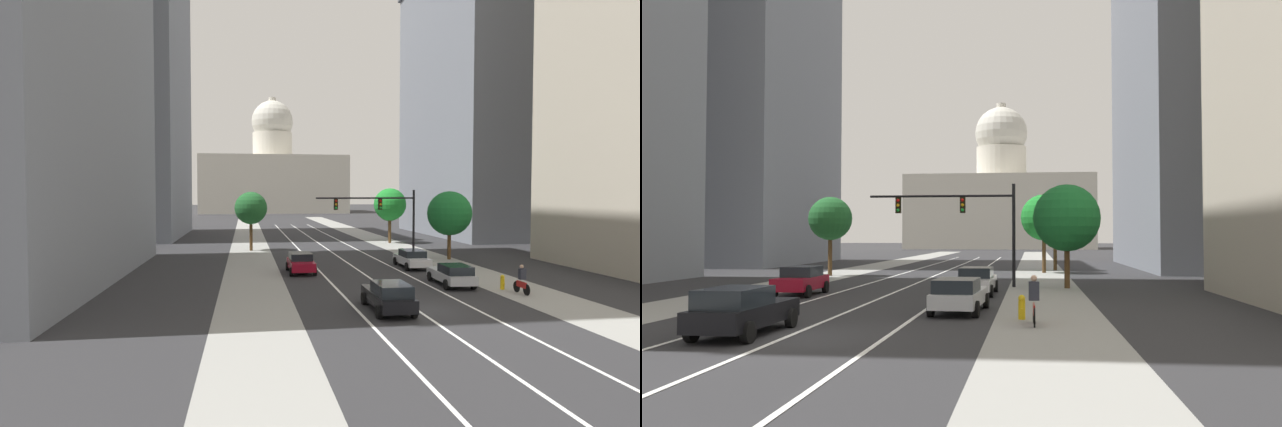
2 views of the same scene
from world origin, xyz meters
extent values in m
plane|color=#2B2B2D|center=(0.00, 40.00, 0.00)|extent=(400.00, 400.00, 0.00)
cube|color=gray|center=(-8.05, 35.00, 0.01)|extent=(4.10, 130.00, 0.01)
cube|color=gray|center=(8.05, 35.00, 0.01)|extent=(4.10, 130.00, 0.01)
cube|color=white|center=(-3.00, 25.00, 0.01)|extent=(0.16, 90.00, 0.01)
cube|color=white|center=(0.00, 25.00, 0.01)|extent=(0.16, 90.00, 0.01)
cube|color=white|center=(3.00, 25.00, 0.01)|extent=(0.16, 90.00, 0.01)
cube|color=gray|center=(-25.42, 47.88, 22.42)|extent=(16.80, 23.43, 44.84)
cube|color=gray|center=(27.73, 43.85, 18.74)|extent=(21.42, 27.66, 37.47)
cube|color=beige|center=(0.00, 134.82, 8.53)|extent=(43.38, 29.19, 17.06)
cylinder|color=beige|center=(0.00, 134.82, 20.92)|extent=(12.22, 12.22, 7.71)
sphere|color=beige|center=(0.00, 134.82, 28.29)|extent=(12.81, 12.81, 12.81)
cylinder|color=beige|center=(0.00, 134.82, 34.06)|extent=(2.31, 2.31, 3.20)
cube|color=black|center=(-1.50, 0.10, 0.63)|extent=(1.75, 4.64, 0.62)
cube|color=black|center=(-1.51, -0.61, 1.22)|extent=(1.59, 2.35, 0.57)
cylinder|color=black|center=(-2.34, 1.68, 0.32)|extent=(0.23, 0.64, 0.64)
cylinder|color=black|center=(-0.63, 1.67, 0.32)|extent=(0.23, 0.64, 0.64)
cylinder|color=black|center=(-2.37, -1.47, 0.32)|extent=(0.23, 0.64, 0.64)
cylinder|color=black|center=(-0.66, -1.48, 0.32)|extent=(0.23, 0.64, 0.64)
cube|color=maroon|center=(-4.50, 12.72, 0.64)|extent=(1.77, 4.14, 0.63)
cube|color=black|center=(-4.50, 12.88, 1.22)|extent=(1.61, 2.15, 0.52)
cylinder|color=black|center=(-5.38, 14.11, 0.32)|extent=(0.23, 0.64, 0.64)
cylinder|color=black|center=(-3.66, 14.13, 0.32)|extent=(0.23, 0.64, 0.64)
cylinder|color=black|center=(-5.34, 11.31, 0.32)|extent=(0.23, 0.64, 0.64)
cylinder|color=black|center=(-3.62, 11.33, 0.32)|extent=(0.23, 0.64, 0.64)
cube|color=silver|center=(4.50, 14.13, 0.61)|extent=(1.84, 4.79, 0.58)
cube|color=black|center=(4.50, 13.98, 1.16)|extent=(1.65, 2.33, 0.52)
cylinder|color=black|center=(3.66, 15.76, 0.32)|extent=(0.23, 0.64, 0.64)
cylinder|color=black|center=(5.41, 15.73, 0.32)|extent=(0.23, 0.64, 0.64)
cylinder|color=black|center=(3.60, 12.53, 0.32)|extent=(0.23, 0.64, 0.64)
cylinder|color=black|center=(5.34, 12.50, 0.32)|extent=(0.23, 0.64, 0.64)
cube|color=#B2B5BA|center=(4.50, 6.41, 0.60)|extent=(1.94, 4.72, 0.56)
cube|color=black|center=(4.46, 5.60, 1.14)|extent=(1.69, 2.33, 0.52)
cylinder|color=black|center=(3.71, 8.03, 0.32)|extent=(0.25, 0.65, 0.64)
cylinder|color=black|center=(5.44, 7.95, 0.32)|extent=(0.25, 0.65, 0.64)
cylinder|color=black|center=(3.56, 4.88, 0.32)|extent=(0.25, 0.65, 0.64)
cylinder|color=black|center=(5.29, 4.80, 0.32)|extent=(0.25, 0.65, 0.64)
cylinder|color=black|center=(6.30, 18.99, 3.09)|extent=(0.20, 0.20, 6.18)
cylinder|color=black|center=(1.90, 18.99, 5.47)|extent=(8.80, 0.14, 0.14)
cube|color=black|center=(3.22, 18.99, 4.92)|extent=(0.32, 0.28, 0.96)
sphere|color=red|center=(3.22, 18.84, 5.22)|extent=(0.20, 0.20, 0.20)
sphere|color=orange|center=(3.22, 18.84, 4.92)|extent=(0.20, 0.20, 0.20)
sphere|color=green|center=(3.22, 18.84, 4.62)|extent=(0.20, 0.20, 0.20)
cube|color=black|center=(-0.74, 18.99, 4.92)|extent=(0.32, 0.28, 0.96)
sphere|color=red|center=(-0.74, 18.84, 5.22)|extent=(0.20, 0.20, 0.20)
sphere|color=orange|center=(-0.74, 18.84, 4.92)|extent=(0.20, 0.20, 0.20)
sphere|color=green|center=(-0.74, 18.84, 4.62)|extent=(0.20, 0.20, 0.20)
cylinder|color=yellow|center=(7.00, 4.47, 0.35)|extent=(0.26, 0.26, 0.70)
sphere|color=yellow|center=(7.00, 4.47, 0.78)|extent=(0.26, 0.26, 0.26)
cylinder|color=yellow|center=(7.00, 4.31, 0.39)|extent=(0.10, 0.12, 0.10)
cylinder|color=black|center=(7.45, 2.54, 0.33)|extent=(0.06, 0.66, 0.66)
cylinder|color=black|center=(7.43, 3.58, 0.33)|extent=(0.06, 0.66, 0.66)
cube|color=#A51919|center=(7.44, 3.06, 0.55)|extent=(0.08, 1.00, 0.36)
cube|color=#262833|center=(7.44, 3.01, 1.18)|extent=(0.37, 0.29, 0.64)
sphere|color=tan|center=(7.44, 3.08, 1.61)|extent=(0.22, 0.22, 0.22)
cylinder|color=#51381E|center=(9.43, 37.38, 1.43)|extent=(0.32, 0.32, 2.85)
sphere|color=#316332|center=(9.43, 37.38, 3.96)|extent=(3.16, 3.16, 3.16)
cylinder|color=#51381E|center=(-7.96, 27.89, 1.61)|extent=(0.32, 0.32, 3.22)
sphere|color=#205C29|center=(-7.96, 27.89, 4.38)|extent=(3.33, 3.33, 3.33)
cylinder|color=#51381E|center=(8.37, 33.55, 1.62)|extent=(0.32, 0.32, 3.25)
sphere|color=#1F842C|center=(8.37, 33.55, 4.58)|extent=(3.81, 3.81, 3.81)
cylinder|color=#51381E|center=(9.41, 18.43, 1.37)|extent=(0.32, 0.32, 2.74)
sphere|color=#1B6A2D|center=(9.41, 18.43, 4.12)|extent=(3.93, 3.93, 3.93)
camera|label=1|loc=(-8.54, -24.31, 5.89)|focal=28.44mm
camera|label=2|loc=(7.37, -18.58, 3.07)|focal=35.16mm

